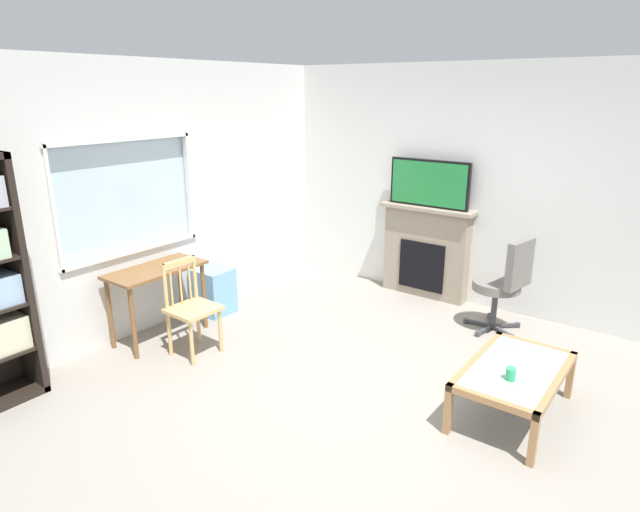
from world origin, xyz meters
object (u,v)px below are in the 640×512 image
(fireplace, at_px, (426,251))
(sippy_cup, at_px, (511,374))
(tv, at_px, (429,183))
(office_chair, at_px, (505,281))
(coffee_table, at_px, (515,374))
(desk_under_window, at_px, (157,280))
(wooden_chair, at_px, (191,307))
(plastic_drawer_unit, at_px, (213,291))

(fireplace, distance_m, sippy_cup, 2.68)
(tv, distance_m, office_chair, 1.44)
(fireplace, relative_size, office_chair, 1.13)
(fireplace, distance_m, coffee_table, 2.53)
(office_chair, relative_size, sippy_cup, 11.11)
(coffee_table, distance_m, sippy_cup, 0.22)
(fireplace, height_order, office_chair, fireplace)
(desk_under_window, distance_m, tv, 3.16)
(desk_under_window, bearing_deg, coffee_table, -77.15)
(wooden_chair, bearing_deg, office_chair, -44.93)
(desk_under_window, xyz_separation_m, sippy_cup, (0.55, -3.28, -0.17))
(fireplace, xyz_separation_m, sippy_cup, (-2.09, -1.68, -0.10))
(plastic_drawer_unit, distance_m, office_chair, 3.10)
(plastic_drawer_unit, distance_m, tv, 2.72)
(coffee_table, bearing_deg, sippy_cup, -173.65)
(wooden_chair, relative_size, fireplace, 0.80)
(wooden_chair, bearing_deg, sippy_cup, -78.31)
(desk_under_window, height_order, coffee_table, desk_under_window)
(desk_under_window, height_order, tv, tv)
(sippy_cup, bearing_deg, plastic_drawer_unit, 86.39)
(wooden_chair, height_order, tv, tv)
(fireplace, bearing_deg, wooden_chair, 157.79)
(wooden_chair, xyz_separation_m, office_chair, (2.19, -2.18, 0.09))
(plastic_drawer_unit, bearing_deg, office_chair, -62.91)
(desk_under_window, height_order, sippy_cup, desk_under_window)
(desk_under_window, bearing_deg, office_chair, -51.25)
(office_chair, relative_size, coffee_table, 0.93)
(tv, bearing_deg, sippy_cup, -140.87)
(wooden_chair, distance_m, tv, 3.00)
(sippy_cup, bearing_deg, desk_under_window, 99.49)
(plastic_drawer_unit, bearing_deg, fireplace, -41.33)
(sippy_cup, bearing_deg, coffee_table, 6.35)
(fireplace, height_order, tv, tv)
(wooden_chair, relative_size, coffee_table, 0.83)
(wooden_chair, distance_m, office_chair, 3.09)
(plastic_drawer_unit, xyz_separation_m, fireplace, (1.88, -1.65, 0.30))
(coffee_table, bearing_deg, wooden_chair, 105.63)
(desk_under_window, xyz_separation_m, office_chair, (2.16, -2.70, -0.06))
(fireplace, relative_size, sippy_cup, 12.53)
(tv, xyz_separation_m, coffee_table, (-1.87, -1.66, -1.02))
(wooden_chair, distance_m, coffee_table, 2.86)
(plastic_drawer_unit, relative_size, sippy_cup, 5.65)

